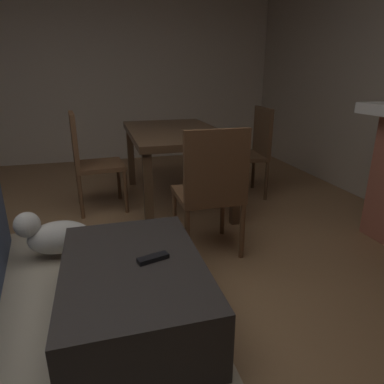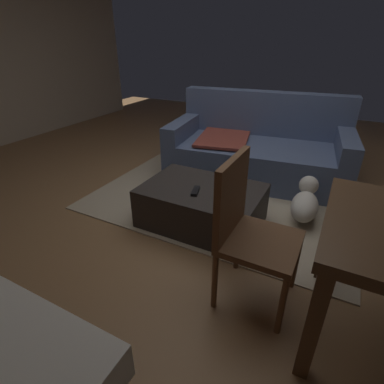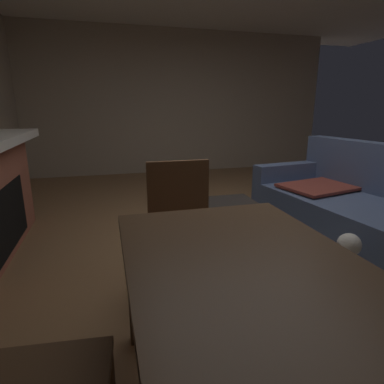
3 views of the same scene
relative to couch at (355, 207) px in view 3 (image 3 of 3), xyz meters
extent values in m
plane|color=olive|center=(-0.07, -0.97, -0.32)|extent=(9.08, 9.08, 0.00)
cube|color=#B7A893|center=(-3.86, -0.97, 1.03)|extent=(0.12, 6.22, 2.70)
cube|color=tan|center=(-0.11, -0.68, -0.31)|extent=(2.60, 2.00, 0.01)
cube|color=black|center=(-0.44, -3.27, 0.03)|extent=(1.04, 0.10, 0.56)
cube|color=#4C5B7F|center=(0.01, -0.07, -0.11)|extent=(2.11, 1.24, 0.42)
cube|color=#4C5B7F|center=(-0.04, 0.33, 0.36)|extent=(2.01, 0.45, 0.51)
cube|color=#4C5B7F|center=(-0.89, -0.19, 0.20)|extent=(0.30, 1.01, 0.20)
cube|color=brown|center=(-0.38, -0.12, 0.13)|extent=(0.73, 0.95, 0.03)
cube|color=#2D2826|center=(-0.11, -1.29, -0.14)|extent=(1.01, 0.70, 0.36)
cube|color=black|center=(-0.12, -1.39, 0.06)|extent=(0.09, 0.17, 0.02)
cube|color=#513823|center=(1.62, -1.89, 0.39)|extent=(1.50, 0.87, 0.06)
cube|color=#513823|center=(0.93, -1.52, 0.02)|extent=(0.07, 0.07, 0.68)
cube|color=#513823|center=(0.93, -2.27, 0.02)|extent=(0.07, 0.07, 0.68)
cylinder|color=brown|center=(1.44, -1.38, -0.11)|extent=(0.04, 0.04, 0.41)
cube|color=brown|center=(0.57, -1.89, 0.11)|extent=(0.44, 0.44, 0.04)
cube|color=brown|center=(0.37, -1.89, 0.37)|extent=(0.04, 0.44, 0.48)
cylinder|color=brown|center=(0.77, -1.69, -0.11)|extent=(0.04, 0.04, 0.41)
cylinder|color=brown|center=(0.77, -2.09, -0.11)|extent=(0.04, 0.04, 0.41)
cylinder|color=brown|center=(0.37, -1.69, -0.11)|extent=(0.04, 0.04, 0.41)
cylinder|color=brown|center=(0.37, -2.09, -0.11)|extent=(0.04, 0.04, 0.41)
ellipsoid|color=silver|center=(0.70, -0.85, -0.15)|extent=(0.26, 0.44, 0.23)
sphere|color=silver|center=(0.68, -0.66, -0.03)|extent=(0.17, 0.17, 0.17)
camera|label=1|loc=(-1.62, -1.18, 0.94)|focal=31.70mm
camera|label=2|loc=(0.86, -3.34, 1.19)|focal=27.83mm
camera|label=3|loc=(2.48, -2.37, 0.98)|focal=29.68mm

